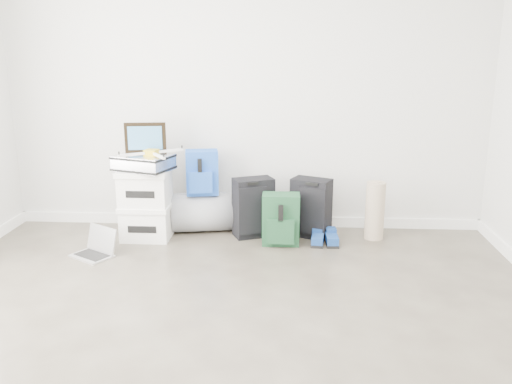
# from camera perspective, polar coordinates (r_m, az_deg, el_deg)

# --- Properties ---
(ground) EXTENTS (5.00, 5.00, 0.00)m
(ground) POSITION_cam_1_polar(r_m,az_deg,el_deg) (3.10, -4.86, -18.22)
(ground) COLOR #383229
(ground) RESTS_ON ground
(room_envelope) EXTENTS (4.52, 5.02, 2.71)m
(room_envelope) POSITION_cam_1_polar(r_m,az_deg,el_deg) (2.61, -5.66, 15.54)
(room_envelope) COLOR silver
(room_envelope) RESTS_ON ground
(boxes_stack) EXTENTS (0.45, 0.36, 0.64)m
(boxes_stack) POSITION_cam_1_polar(r_m,az_deg,el_deg) (5.00, -11.51, -1.26)
(boxes_stack) COLOR white
(boxes_stack) RESTS_ON ground
(briefcase) EXTENTS (0.55, 0.47, 0.13)m
(briefcase) POSITION_cam_1_polar(r_m,az_deg,el_deg) (4.91, -11.74, 3.06)
(briefcase) COLOR #B2B2B7
(briefcase) RESTS_ON boxes_stack
(painting) EXTENTS (0.37, 0.07, 0.27)m
(painting) POSITION_cam_1_polar(r_m,az_deg,el_deg) (4.96, -11.58, 5.61)
(painting) COLOR black
(painting) RESTS_ON briefcase
(drone) EXTENTS (0.51, 0.51, 0.05)m
(drone) POSITION_cam_1_polar(r_m,az_deg,el_deg) (4.85, -10.95, 4.10)
(drone) COLOR gold
(drone) RESTS_ON briefcase
(duffel_bag) EXTENTS (0.65, 0.47, 0.37)m
(duffel_bag) POSITION_cam_1_polar(r_m,az_deg,el_deg) (5.16, -5.56, -2.11)
(duffel_bag) COLOR #92939A
(duffel_bag) RESTS_ON ground
(blue_backpack) EXTENTS (0.32, 0.26, 0.41)m
(blue_backpack) POSITION_cam_1_polar(r_m,az_deg,el_deg) (5.03, -5.72, 1.97)
(blue_backpack) COLOR #1B41B3
(blue_backpack) RESTS_ON duffel_bag
(large_suitcase) EXTENTS (0.40, 0.34, 0.55)m
(large_suitcase) POSITION_cam_1_polar(r_m,az_deg,el_deg) (4.96, -0.29, -1.65)
(large_suitcase) COLOR black
(large_suitcase) RESTS_ON ground
(green_backpack) EXTENTS (0.33, 0.24, 0.46)m
(green_backpack) POSITION_cam_1_polar(r_m,az_deg,el_deg) (4.78, 2.63, -3.00)
(green_backpack) COLOR #143925
(green_backpack) RESTS_ON ground
(carry_on) EXTENTS (0.40, 0.34, 0.54)m
(carry_on) POSITION_cam_1_polar(r_m,az_deg,el_deg) (4.98, 5.81, -1.68)
(carry_on) COLOR black
(carry_on) RESTS_ON ground
(shoes) EXTENTS (0.25, 0.28, 0.09)m
(shoes) POSITION_cam_1_polar(r_m,az_deg,el_deg) (4.88, 7.24, -4.91)
(shoes) COLOR black
(shoes) RESTS_ON ground
(rolled_rug) EXTENTS (0.17, 0.17, 0.53)m
(rolled_rug) POSITION_cam_1_polar(r_m,az_deg,el_deg) (5.02, 12.40, -1.93)
(rolled_rug) COLOR tan
(rolled_rug) RESTS_ON ground
(laptop) EXTENTS (0.41, 0.38, 0.24)m
(laptop) POSITION_cam_1_polar(r_m,az_deg,el_deg) (4.77, -16.50, -5.75)
(laptop) COLOR silver
(laptop) RESTS_ON ground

